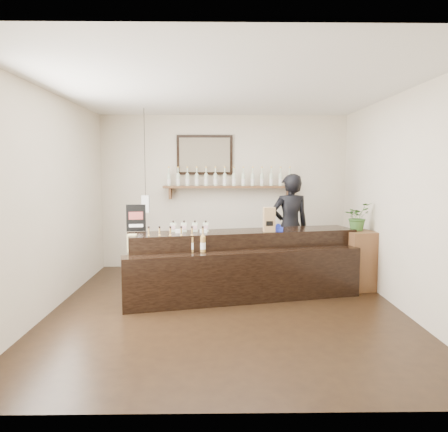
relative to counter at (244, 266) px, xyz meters
name	(u,v)px	position (x,y,z in m)	size (l,w,h in m)	color
ground	(227,308)	(-0.26, -0.58, -0.44)	(5.00, 5.00, 0.00)	black
room_shell	(227,178)	(-0.26, -0.58, 1.27)	(5.00, 5.00, 5.00)	beige
back_wall_decor	(216,173)	(-0.40, 1.80, 1.32)	(2.66, 0.96, 1.69)	#56351D
counter	(244,266)	(0.00, 0.00, 0.00)	(3.36, 1.63, 1.08)	black
promo_sign	(136,218)	(-1.55, 0.10, 0.68)	(0.28, 0.06, 0.39)	black
paper_bag	(269,220)	(0.36, 0.03, 0.67)	(0.17, 0.13, 0.35)	olive
tape_dispenser	(278,228)	(0.49, 0.04, 0.53)	(0.15, 0.08, 0.12)	#1B2DC2
side_cabinet	(356,259)	(1.74, 0.38, 0.01)	(0.58, 0.70, 0.89)	#56351D
potted_plant	(357,217)	(1.74, 0.38, 0.67)	(0.38, 0.33, 0.42)	#366327
shopkeeper	(290,220)	(0.82, 0.97, 0.55)	(0.72, 0.47, 1.97)	black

